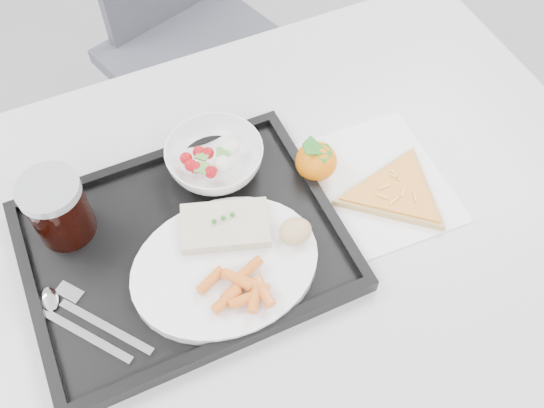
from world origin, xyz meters
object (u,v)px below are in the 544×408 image
object	(u,v)px
chair	(190,13)
pizza_slice	(396,192)
tangerine	(316,161)
salad_bowl	(215,158)
cola_glass	(58,208)
tray	(184,247)
dinner_plate	(225,266)
table	(251,254)

from	to	relation	value
chair	pizza_slice	world-z (taller)	chair
chair	tangerine	world-z (taller)	chair
salad_bowl	cola_glass	bearing A→B (deg)	-176.50
tray	chair	bearing A→B (deg)	70.99
tray	dinner_plate	xyz separation A→B (m)	(0.04, -0.06, 0.02)
dinner_plate	salad_bowl	size ratio (longest dim) A/B	1.78
table	salad_bowl	xyz separation A→B (m)	(-0.00, 0.12, 0.11)
cola_glass	table	bearing A→B (deg)	-24.24
dinner_plate	pizza_slice	xyz separation A→B (m)	(0.29, 0.02, -0.01)
salad_bowl	pizza_slice	distance (m)	0.29
salad_bowl	pizza_slice	size ratio (longest dim) A/B	0.61
table	tangerine	world-z (taller)	tangerine
table	chair	world-z (taller)	chair
chair	dinner_plate	bearing A→B (deg)	-105.03
table	pizza_slice	xyz separation A→B (m)	(0.23, -0.03, 0.08)
chair	salad_bowl	size ratio (longest dim) A/B	6.11
table	salad_bowl	size ratio (longest dim) A/B	7.89
salad_bowl	cola_glass	world-z (taller)	cola_glass
chair	tray	bearing A→B (deg)	-109.01
tray	tangerine	xyz separation A→B (m)	(0.24, 0.04, 0.03)
salad_bowl	tangerine	world-z (taller)	tangerine
tray	tangerine	distance (m)	0.24
tangerine	chair	bearing A→B (deg)	88.13
pizza_slice	table	bearing A→B (deg)	171.79
cola_glass	pizza_slice	xyz separation A→B (m)	(0.48, -0.14, -0.06)
chair	table	bearing A→B (deg)	-101.89
table	pizza_slice	bearing A→B (deg)	-8.21
chair	pizza_slice	xyz separation A→B (m)	(0.07, -0.80, 0.22)
chair	cola_glass	distance (m)	0.82
cola_glass	salad_bowl	bearing A→B (deg)	3.50
table	tangerine	bearing A→B (deg)	22.01
tangerine	pizza_slice	distance (m)	0.13
cola_glass	pizza_slice	distance (m)	0.50
tangerine	dinner_plate	bearing A→B (deg)	-151.64
cola_glass	tray	bearing A→B (deg)	-33.91
table	tray	bearing A→B (deg)	173.00
tray	table	bearing A→B (deg)	-7.00
dinner_plate	tangerine	xyz separation A→B (m)	(0.20, 0.11, 0.01)
dinner_plate	tangerine	world-z (taller)	tangerine
dinner_plate	pizza_slice	size ratio (longest dim) A/B	1.07
salad_bowl	tangerine	xyz separation A→B (m)	(0.14, -0.07, -0.00)
table	tangerine	distance (m)	0.18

